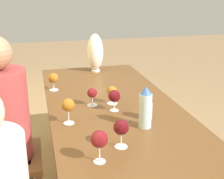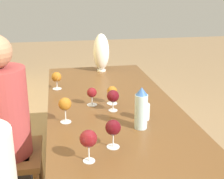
% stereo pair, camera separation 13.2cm
% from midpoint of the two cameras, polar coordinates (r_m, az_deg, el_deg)
% --- Properties ---
extents(dining_table, '(2.34, 0.86, 0.75)m').
position_cam_midpoint_polar(dining_table, '(2.01, -0.72, -6.23)').
color(dining_table, brown).
rests_on(dining_table, ground_plane).
extents(water_bottle, '(0.07, 0.07, 0.24)m').
position_cam_midpoint_polar(water_bottle, '(1.75, 3.98, -3.38)').
color(water_bottle, '#ADCCD6').
rests_on(water_bottle, dining_table).
extents(water_tumbler, '(0.07, 0.07, 0.10)m').
position_cam_midpoint_polar(water_tumbler, '(1.89, 4.39, -3.94)').
color(water_tumbler, silver).
rests_on(water_tumbler, dining_table).
extents(vase, '(0.15, 0.15, 0.35)m').
position_cam_midpoint_polar(vase, '(2.88, -4.41, 6.80)').
color(vase, silver).
rests_on(vase, dining_table).
extents(wine_glass_0, '(0.08, 0.08, 0.16)m').
position_cam_midpoint_polar(wine_glass_0, '(1.42, -5.05, -9.16)').
color(wine_glass_0, silver).
rests_on(wine_glass_0, dining_table).
extents(wine_glass_1, '(0.07, 0.07, 0.13)m').
position_cam_midpoint_polar(wine_glass_1, '(2.10, -1.80, -0.42)').
color(wine_glass_1, silver).
rests_on(wine_glass_1, dining_table).
extents(wine_glass_2, '(0.08, 0.08, 0.14)m').
position_cam_midpoint_polar(wine_glass_2, '(1.98, -1.48, -1.29)').
color(wine_glass_2, silver).
rests_on(wine_glass_2, dining_table).
extents(wine_glass_4, '(0.07, 0.07, 0.12)m').
position_cam_midpoint_polar(wine_glass_4, '(2.07, -5.48, -0.76)').
color(wine_glass_4, silver).
rests_on(wine_glass_4, dining_table).
extents(wine_glass_5, '(0.08, 0.08, 0.15)m').
position_cam_midpoint_polar(wine_glass_5, '(1.54, -0.77, -7.07)').
color(wine_glass_5, silver).
rests_on(wine_glass_5, dining_table).
extents(wine_glass_6, '(0.08, 0.08, 0.15)m').
position_cam_midpoint_polar(wine_glass_6, '(1.82, -10.10, -2.94)').
color(wine_glass_6, silver).
rests_on(wine_glass_6, dining_table).
extents(wine_glass_7, '(0.08, 0.08, 0.14)m').
position_cam_midpoint_polar(wine_glass_7, '(2.42, -12.24, 1.99)').
color(wine_glass_7, silver).
rests_on(wine_glass_7, dining_table).
extents(person_far, '(0.34, 0.34, 1.25)m').
position_cam_midpoint_polar(person_far, '(2.09, -20.66, -6.54)').
color(person_far, '#2D2D38').
rests_on(person_far, ground_plane).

